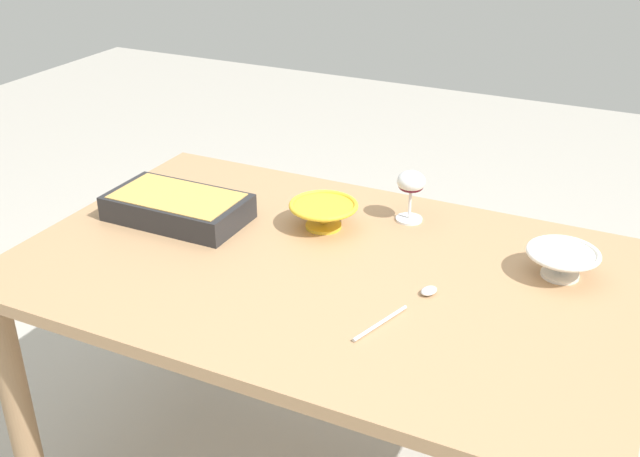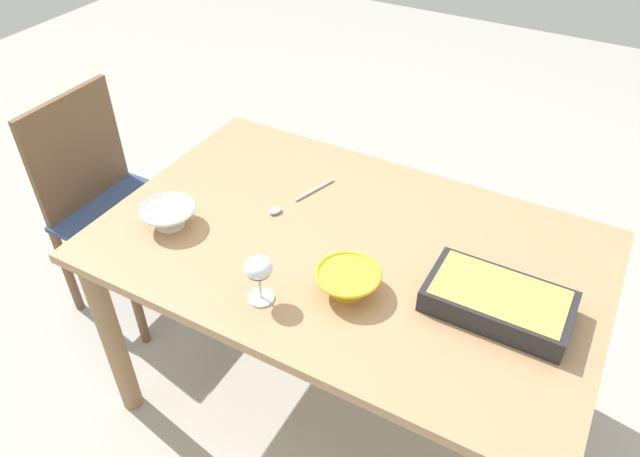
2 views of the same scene
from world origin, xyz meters
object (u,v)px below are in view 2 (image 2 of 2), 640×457
(dining_table, at_px, (347,271))
(mixing_bowl, at_px, (348,280))
(casserole_dish, at_px, (498,300))
(serving_spoon, at_px, (290,203))
(chair, at_px, (107,197))
(small_bowl, at_px, (169,215))
(wine_glass, at_px, (259,271))

(dining_table, xyz_separation_m, mixing_bowl, (0.09, -0.17, 0.15))
(casserole_dish, xyz_separation_m, serving_spoon, (-0.69, 0.13, -0.03))
(dining_table, distance_m, chair, 1.10)
(dining_table, height_order, small_bowl, small_bowl)
(dining_table, xyz_separation_m, serving_spoon, (-0.24, 0.08, 0.12))
(mixing_bowl, bearing_deg, chair, 168.81)
(wine_glass, relative_size, small_bowl, 0.83)
(casserole_dish, distance_m, mixing_bowl, 0.38)
(mixing_bowl, bearing_deg, dining_table, 116.34)
(chair, height_order, small_bowl, chair)
(wine_glass, xyz_separation_m, small_bowl, (-0.41, 0.12, -0.06))
(mixing_bowl, bearing_deg, serving_spoon, 142.60)
(chair, height_order, wine_glass, chair)
(wine_glass, xyz_separation_m, mixing_bowl, (0.18, 0.13, -0.06))
(mixing_bowl, bearing_deg, wine_glass, -143.92)
(chair, relative_size, serving_spoon, 3.38)
(small_bowl, bearing_deg, chair, 157.28)
(wine_glass, relative_size, serving_spoon, 0.52)
(serving_spoon, bearing_deg, small_bowl, -135.09)
(dining_table, distance_m, mixing_bowl, 0.25)
(small_bowl, distance_m, serving_spoon, 0.37)
(small_bowl, bearing_deg, mixing_bowl, 1.01)
(dining_table, bearing_deg, mixing_bowl, -63.66)
(wine_glass, distance_m, serving_spoon, 0.42)
(mixing_bowl, bearing_deg, small_bowl, -178.99)
(casserole_dish, relative_size, serving_spoon, 1.36)
(dining_table, height_order, serving_spoon, serving_spoon)
(dining_table, relative_size, casserole_dish, 4.01)
(dining_table, xyz_separation_m, small_bowl, (-0.51, -0.18, 0.15))
(casserole_dish, bearing_deg, small_bowl, -172.14)
(chair, distance_m, wine_glass, 1.11)
(wine_glass, xyz_separation_m, casserole_dish, (0.55, 0.26, -0.06))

